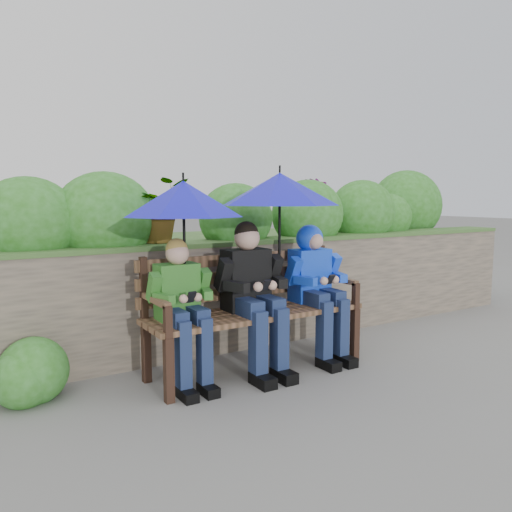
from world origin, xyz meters
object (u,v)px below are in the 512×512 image
umbrella_right (280,189)px  boy_middle (253,290)px  umbrella_left (184,199)px  boy_left (182,303)px  boy_right (316,279)px  park_bench (252,303)px

umbrella_right → boy_middle: bearing=-168.7°
boy_middle → umbrella_left: 0.93m
boy_left → boy_right: size_ratio=0.95×
boy_left → boy_middle: bearing=-1.1°
boy_right → umbrella_right: (-0.37, 0.04, 0.79)m
boy_right → umbrella_left: 1.42m
boy_left → boy_middle: boy_middle is taller
umbrella_left → umbrella_right: 0.87m
boy_left → umbrella_right: 1.25m
boy_middle → boy_right: bearing=1.6°
boy_right → umbrella_right: 0.87m
boy_left → umbrella_right: size_ratio=1.14×
park_bench → boy_middle: 0.17m
boy_right → umbrella_right: size_ratio=1.21×
boy_right → umbrella_right: bearing=173.6°
park_bench → boy_left: size_ratio=1.65×
boy_left → boy_right: (1.28, 0.01, 0.07)m
boy_right → umbrella_left: size_ratio=1.30×
boy_left → umbrella_left: bearing=49.7°
boy_right → park_bench: bearing=172.7°
boy_middle → umbrella_right: umbrella_right is taller
boy_middle → umbrella_right: size_ratio=1.25×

